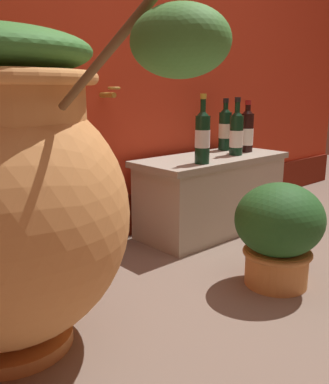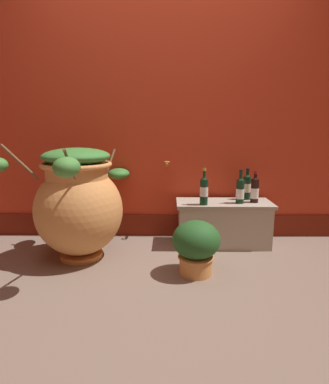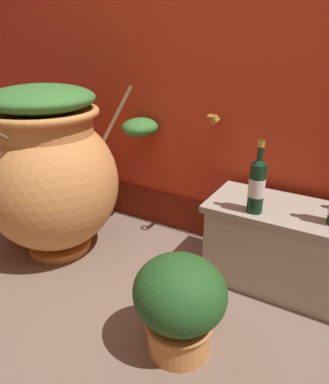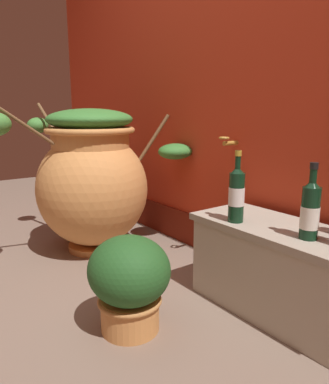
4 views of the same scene
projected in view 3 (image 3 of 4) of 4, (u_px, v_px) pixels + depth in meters
The scene contains 5 objects.
ground_plane at pixel (77, 369), 1.29m from camera, with size 7.00×7.00×0.00m, color #7A6656.
terracotta_urn at pixel (50, 170), 1.85m from camera, with size 0.95×1.25×0.93m.
stone_ledge at pixel (298, 248), 1.63m from camera, with size 0.84×0.36×0.39m.
wine_bottle_left at pixel (257, 184), 1.51m from camera, with size 0.07×0.07×0.32m.
potted_shrub at pixel (179, 302), 1.29m from camera, with size 0.34×0.33×0.40m.
Camera 3 is at (0.74, -0.64, 1.10)m, focal length 33.66 mm.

